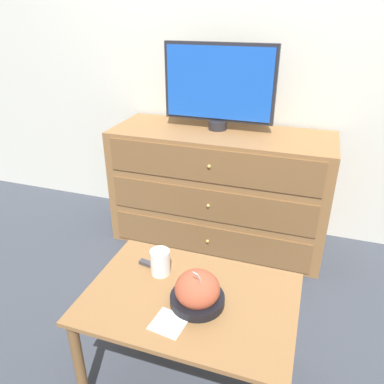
# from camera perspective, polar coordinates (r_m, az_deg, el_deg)

# --- Properties ---
(ground_plane) EXTENTS (12.00, 12.00, 0.00)m
(ground_plane) POSITION_cam_1_polar(r_m,az_deg,el_deg) (3.11, 5.57, -4.01)
(ground_plane) COLOR #383D47
(wall_back) EXTENTS (12.00, 0.05, 2.60)m
(wall_back) POSITION_cam_1_polar(r_m,az_deg,el_deg) (2.72, 6.96, 20.62)
(wall_back) COLOR silver
(wall_back) RESTS_ON ground_plane
(dresser) EXTENTS (1.48, 0.56, 0.82)m
(dresser) POSITION_cam_1_polar(r_m,az_deg,el_deg) (2.66, 4.16, 0.57)
(dresser) COLOR olive
(dresser) RESTS_ON ground_plane
(tv) EXTENTS (0.73, 0.12, 0.55)m
(tv) POSITION_cam_1_polar(r_m,az_deg,el_deg) (2.50, 4.13, 15.94)
(tv) COLOR #232328
(tv) RESTS_ON dresser
(coffee_table) EXTENTS (0.87, 0.60, 0.49)m
(coffee_table) POSITION_cam_1_polar(r_m,az_deg,el_deg) (1.66, -0.29, -17.48)
(coffee_table) COLOR olive
(coffee_table) RESTS_ON ground_plane
(takeout_bowl) EXTENTS (0.22, 0.22, 0.20)m
(takeout_bowl) POSITION_cam_1_polar(r_m,az_deg,el_deg) (1.55, 0.82, -14.97)
(takeout_bowl) COLOR black
(takeout_bowl) RESTS_ON coffee_table
(drink_cup) EXTENTS (0.09, 0.09, 0.12)m
(drink_cup) POSITION_cam_1_polar(r_m,az_deg,el_deg) (1.70, -4.80, -10.81)
(drink_cup) COLOR #9E6638
(drink_cup) RESTS_ON coffee_table
(napkin) EXTENTS (0.14, 0.14, 0.00)m
(napkin) POSITION_cam_1_polar(r_m,az_deg,el_deg) (1.51, -3.54, -19.30)
(napkin) COLOR white
(napkin) RESTS_ON coffee_table
(remote_control) EXTENTS (0.14, 0.05, 0.02)m
(remote_control) POSITION_cam_1_polar(r_m,az_deg,el_deg) (1.77, -6.01, -11.06)
(remote_control) COLOR #38383D
(remote_control) RESTS_ON coffee_table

